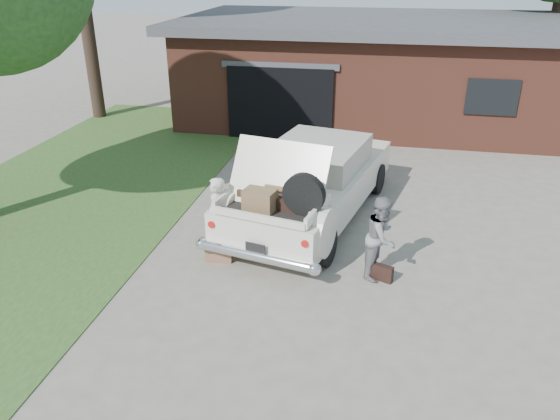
# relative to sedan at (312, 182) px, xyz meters

# --- Properties ---
(ground) EXTENTS (90.00, 90.00, 0.00)m
(ground) POSITION_rel_sedan_xyz_m (-0.25, -2.72, -0.82)
(ground) COLOR gray
(ground) RESTS_ON ground
(grass_strip) EXTENTS (6.00, 16.00, 0.02)m
(grass_strip) POSITION_rel_sedan_xyz_m (-5.75, 0.28, -0.81)
(grass_strip) COLOR #2D4C1E
(grass_strip) RESTS_ON ground
(house) EXTENTS (12.80, 7.80, 3.30)m
(house) POSITION_rel_sedan_xyz_m (0.73, 8.76, 0.85)
(house) COLOR brown
(house) RESTS_ON ground
(sedan) EXTENTS (3.26, 5.87, 2.15)m
(sedan) POSITION_rel_sedan_xyz_m (0.00, 0.00, 0.00)
(sedan) COLOR silver
(sedan) RESTS_ON ground
(woman_left) EXTENTS (0.37, 0.56, 1.54)m
(woman_left) POSITION_rel_sedan_xyz_m (-1.49, -1.96, -0.05)
(woman_left) COLOR beige
(woman_left) RESTS_ON ground
(woman_right) EXTENTS (0.75, 0.86, 1.49)m
(woman_right) POSITION_rel_sedan_xyz_m (1.53, -2.11, -0.07)
(woman_right) COLOR gray
(woman_right) RESTS_ON ground
(suitcase_left) EXTENTS (0.50, 0.19, 0.38)m
(suitcase_left) POSITION_rel_sedan_xyz_m (-1.39, -2.23, -0.63)
(suitcase_left) COLOR #8E6348
(suitcase_left) RESTS_ON ground
(suitcase_right) EXTENTS (0.40, 0.25, 0.30)m
(suitcase_right) POSITION_rel_sedan_xyz_m (1.59, -2.29, -0.67)
(suitcase_right) COLOR black
(suitcase_right) RESTS_ON ground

